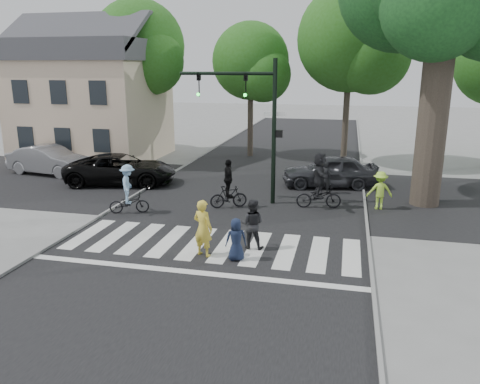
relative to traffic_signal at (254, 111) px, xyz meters
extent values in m
plane|color=gray|center=(-0.35, -6.20, -3.90)|extent=(120.00, 120.00, 0.00)
cube|color=black|center=(-0.35, -1.20, -3.90)|extent=(10.00, 70.00, 0.01)
cube|color=black|center=(-0.35, 1.80, -3.89)|extent=(70.00, 10.00, 0.01)
cube|color=gray|center=(-5.40, -1.20, -3.85)|extent=(0.10, 70.00, 0.10)
cube|color=gray|center=(4.70, -1.20, -3.85)|extent=(0.10, 70.00, 0.10)
cube|color=silver|center=(-4.85, -5.20, -3.89)|extent=(0.55, 3.00, 0.01)
cube|color=silver|center=(-3.85, -5.20, -3.89)|extent=(0.55, 3.00, 0.01)
cube|color=silver|center=(-2.85, -5.20, -3.89)|extent=(0.55, 3.00, 0.01)
cube|color=silver|center=(-1.85, -5.20, -3.89)|extent=(0.55, 3.00, 0.01)
cube|color=silver|center=(-0.85, -5.20, -3.89)|extent=(0.55, 3.00, 0.01)
cube|color=silver|center=(0.15, -5.20, -3.89)|extent=(0.55, 3.00, 0.01)
cube|color=silver|center=(1.15, -5.20, -3.89)|extent=(0.55, 3.00, 0.01)
cube|color=silver|center=(2.15, -5.20, -3.89)|extent=(0.55, 3.00, 0.01)
cube|color=silver|center=(3.15, -5.20, -3.89)|extent=(0.55, 3.00, 0.01)
cube|color=silver|center=(4.15, -5.20, -3.89)|extent=(0.55, 3.00, 0.01)
cube|color=silver|center=(-0.35, -7.40, -3.89)|extent=(10.00, 0.30, 0.01)
cylinder|color=black|center=(0.85, 0.00, -0.90)|extent=(0.18, 0.18, 6.00)
cylinder|color=black|center=(-1.15, 0.00, 1.50)|extent=(4.00, 0.14, 0.14)
imported|color=black|center=(-0.35, 0.00, 1.05)|extent=(0.16, 0.20, 1.00)
sphere|color=#19E533|center=(-0.35, -0.12, 0.65)|extent=(0.14, 0.14, 0.14)
imported|color=black|center=(-2.35, 0.00, 1.05)|extent=(0.16, 0.20, 1.00)
sphere|color=#19E533|center=(-2.35, -0.12, 0.65)|extent=(0.14, 0.14, 0.14)
cube|color=black|center=(1.07, 0.00, -0.90)|extent=(0.28, 0.18, 0.30)
cube|color=#FF660C|center=(1.18, 0.00, -0.90)|extent=(0.02, 0.14, 0.20)
cube|color=white|center=(0.85, 0.00, -0.10)|extent=(0.90, 0.04, 0.18)
cylinder|color=brown|center=(7.15, 1.30, -0.40)|extent=(1.20, 1.20, 7.00)
cylinder|color=brown|center=(7.45, 1.10, 2.60)|extent=(1.29, 1.74, 2.93)
sphere|color=#173D1B|center=(6.65, -0.10, 3.90)|extent=(4.00, 4.00, 4.00)
cylinder|color=brown|center=(-14.35, 10.00, -0.93)|extent=(0.36, 0.36, 5.95)
sphere|color=#296218|center=(-14.35, 10.00, 2.47)|extent=(5.20, 5.20, 5.20)
sphere|color=#296218|center=(-13.31, 9.22, 1.62)|extent=(3.64, 3.64, 3.64)
cylinder|color=brown|center=(-9.35, 9.50, -0.68)|extent=(0.36, 0.36, 6.44)
sphere|color=#296218|center=(-9.35, 9.50, 3.00)|extent=(5.80, 5.80, 5.80)
sphere|color=#296218|center=(-8.19, 8.63, 2.08)|extent=(4.06, 4.06, 4.06)
cylinder|color=brown|center=(-2.35, 10.60, -1.10)|extent=(0.36, 0.36, 5.60)
sphere|color=#296218|center=(-2.35, 10.60, 2.10)|extent=(4.80, 4.80, 4.80)
sphere|color=#296218|center=(-1.39, 9.88, 1.30)|extent=(3.36, 3.36, 3.36)
cylinder|color=brown|center=(3.65, 9.30, -0.54)|extent=(0.36, 0.36, 6.72)
sphere|color=#296218|center=(3.65, 9.30, 3.30)|extent=(6.00, 6.00, 6.00)
sphere|color=#296218|center=(4.85, 8.40, 2.34)|extent=(4.20, 4.20, 4.20)
cube|color=beige|center=(-11.85, 7.80, -0.90)|extent=(8.00, 7.00, 6.00)
cube|color=#47474C|center=(-11.85, 7.80, 2.70)|extent=(8.40, 7.40, 1.20)
cube|color=#47474C|center=(-11.85, 5.95, 3.70)|extent=(8.40, 3.69, 2.44)
cube|color=#47474C|center=(-11.85, 9.65, 3.70)|extent=(8.40, 3.69, 2.44)
cube|color=black|center=(-14.25, 4.28, -2.20)|extent=(1.00, 0.06, 1.30)
cube|color=black|center=(-14.25, 4.28, 0.40)|extent=(1.00, 0.06, 1.30)
cube|color=black|center=(-11.85, 4.28, -2.20)|extent=(1.00, 0.06, 1.30)
cube|color=black|center=(-11.85, 4.28, 0.40)|extent=(1.00, 0.06, 1.30)
cube|color=black|center=(-9.45, 4.28, -2.20)|extent=(1.00, 0.06, 1.30)
cube|color=black|center=(-9.45, 4.28, 0.40)|extent=(1.00, 0.06, 1.30)
cube|color=gray|center=(-10.35, 4.00, -3.50)|extent=(2.00, 1.20, 0.80)
imported|color=yellow|center=(-0.34, -6.15, -3.00)|extent=(0.76, 0.62, 1.80)
imported|color=#18213B|center=(0.73, -6.25, -3.24)|extent=(0.76, 0.64, 1.32)
imported|color=black|center=(0.99, -5.19, -3.08)|extent=(0.81, 0.64, 1.64)
imported|color=black|center=(-4.52, -2.64, -3.49)|extent=(1.65, 1.05, 0.82)
imported|color=#88B2D8|center=(-4.52, -2.64, -2.71)|extent=(0.89, 1.15, 1.57)
imported|color=black|center=(-0.84, -1.02, -3.43)|extent=(1.59, 1.07, 0.93)
imported|color=black|center=(-0.84, -1.02, -2.67)|extent=(0.76, 1.02, 1.61)
imported|color=black|center=(2.80, -0.23, -3.42)|extent=(1.92, 0.95, 0.97)
imported|color=black|center=(2.80, -0.23, -2.49)|extent=(0.83, 1.78, 1.85)
imported|color=black|center=(-7.05, 1.71, -3.16)|extent=(5.75, 3.50, 1.49)
imported|color=#949498|center=(-11.88, 2.87, -3.13)|extent=(4.90, 2.34, 1.55)
imported|color=#333439|center=(3.07, 3.49, -3.13)|extent=(4.81, 2.65, 1.55)
imported|color=#BDF842|center=(5.22, 0.17, -3.11)|extent=(1.09, 0.72, 1.58)
imported|color=black|center=(2.90, 2.11, -3.13)|extent=(0.60, 0.43, 1.54)
camera|label=1|loc=(3.80, -19.05, 1.78)|focal=35.00mm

